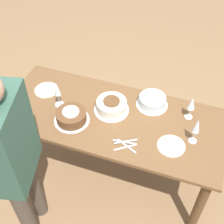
{
  "coord_description": "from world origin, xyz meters",
  "views": [
    {
      "loc": [
        0.53,
        -1.52,
        2.49
      ],
      "look_at": [
        0.0,
        0.0,
        0.79
      ],
      "focal_mm": 50.0,
      "sensor_mm": 36.0,
      "label": 1
    }
  ],
  "objects_px": {
    "wine_glass_far": "(197,126)",
    "wine_glass_extra": "(57,90)",
    "person_cutting": "(12,155)",
    "cake_back_decorated": "(152,101)",
    "wine_glass_near": "(192,104)",
    "cake_center_white": "(111,106)",
    "cake_front_chocolate": "(71,116)"
  },
  "relations": [
    {
      "from": "wine_glass_near",
      "to": "wine_glass_extra",
      "type": "bearing_deg",
      "value": -168.3
    },
    {
      "from": "cake_back_decorated",
      "to": "wine_glass_extra",
      "type": "bearing_deg",
      "value": -160.85
    },
    {
      "from": "cake_center_white",
      "to": "wine_glass_far",
      "type": "relative_size",
      "value": 1.18
    },
    {
      "from": "cake_back_decorated",
      "to": "person_cutting",
      "type": "relative_size",
      "value": 0.16
    },
    {
      "from": "cake_center_white",
      "to": "person_cutting",
      "type": "height_order",
      "value": "person_cutting"
    },
    {
      "from": "cake_front_chocolate",
      "to": "wine_glass_near",
      "type": "bearing_deg",
      "value": 21.5
    },
    {
      "from": "cake_center_white",
      "to": "cake_front_chocolate",
      "type": "xyz_separation_m",
      "value": [
        -0.25,
        -0.2,
        -0.0
      ]
    },
    {
      "from": "cake_front_chocolate",
      "to": "person_cutting",
      "type": "relative_size",
      "value": 0.17
    },
    {
      "from": "cake_front_chocolate",
      "to": "wine_glass_far",
      "type": "xyz_separation_m",
      "value": [
        0.89,
        0.1,
        0.11
      ]
    },
    {
      "from": "wine_glass_extra",
      "to": "person_cutting",
      "type": "bearing_deg",
      "value": -87.93
    },
    {
      "from": "wine_glass_near",
      "to": "person_cutting",
      "type": "height_order",
      "value": "person_cutting"
    },
    {
      "from": "cake_back_decorated",
      "to": "wine_glass_extra",
      "type": "distance_m",
      "value": 0.74
    },
    {
      "from": "wine_glass_near",
      "to": "wine_glass_far",
      "type": "distance_m",
      "value": 0.23
    },
    {
      "from": "wine_glass_near",
      "to": "wine_glass_far",
      "type": "relative_size",
      "value": 0.87
    },
    {
      "from": "cake_back_decorated",
      "to": "wine_glass_near",
      "type": "height_order",
      "value": "wine_glass_near"
    },
    {
      "from": "wine_glass_far",
      "to": "wine_glass_extra",
      "type": "distance_m",
      "value": 1.05
    },
    {
      "from": "cake_back_decorated",
      "to": "person_cutting",
      "type": "height_order",
      "value": "person_cutting"
    },
    {
      "from": "cake_back_decorated",
      "to": "wine_glass_far",
      "type": "height_order",
      "value": "wine_glass_far"
    },
    {
      "from": "cake_front_chocolate",
      "to": "person_cutting",
      "type": "bearing_deg",
      "value": -104.17
    },
    {
      "from": "person_cutting",
      "to": "wine_glass_extra",
      "type": "bearing_deg",
      "value": -12.17
    },
    {
      "from": "person_cutting",
      "to": "wine_glass_far",
      "type": "bearing_deg",
      "value": -72.29
    },
    {
      "from": "cake_center_white",
      "to": "wine_glass_extra",
      "type": "xyz_separation_m",
      "value": [
        -0.41,
        -0.08,
        0.11
      ]
    },
    {
      "from": "cake_front_chocolate",
      "to": "wine_glass_extra",
      "type": "relative_size",
      "value": 1.17
    },
    {
      "from": "wine_glass_extra",
      "to": "person_cutting",
      "type": "distance_m",
      "value": 0.66
    },
    {
      "from": "cake_center_white",
      "to": "cake_front_chocolate",
      "type": "relative_size",
      "value": 1.02
    },
    {
      "from": "cake_front_chocolate",
      "to": "wine_glass_near",
      "type": "relative_size",
      "value": 1.34
    },
    {
      "from": "wine_glass_near",
      "to": "cake_center_white",
      "type": "bearing_deg",
      "value": -167.91
    },
    {
      "from": "wine_glass_near",
      "to": "wine_glass_extra",
      "type": "xyz_separation_m",
      "value": [
        -0.98,
        -0.2,
        0.01
      ]
    },
    {
      "from": "wine_glass_far",
      "to": "cake_center_white",
      "type": "bearing_deg",
      "value": 171.33
    },
    {
      "from": "wine_glass_far",
      "to": "person_cutting",
      "type": "relative_size",
      "value": 0.15
    },
    {
      "from": "wine_glass_far",
      "to": "wine_glass_extra",
      "type": "bearing_deg",
      "value": 179.01
    },
    {
      "from": "cake_front_chocolate",
      "to": "wine_glass_near",
      "type": "xyz_separation_m",
      "value": [
        0.82,
        0.32,
        0.09
      ]
    }
  ]
}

